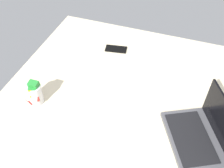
% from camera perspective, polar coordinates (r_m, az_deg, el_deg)
% --- Properties ---
extents(bed_mattress, '(1.80, 1.40, 0.18)m').
position_cam_1_polar(bed_mattress, '(1.36, 0.70, -12.87)').
color(bed_mattress, beige).
rests_on(bed_mattress, ground).
extents(laptop, '(0.40, 0.36, 0.23)m').
position_cam_1_polar(laptop, '(1.29, 19.09, -10.28)').
color(laptop, '#4C4C51').
rests_on(laptop, bed_mattress).
extents(snack_cup, '(0.10, 0.09, 0.14)m').
position_cam_1_polar(snack_cup, '(1.42, -16.90, -1.97)').
color(snack_cup, silver).
rests_on(snack_cup, bed_mattress).
extents(cell_phone, '(0.09, 0.15, 0.01)m').
position_cam_1_polar(cell_phone, '(1.73, 0.88, 7.73)').
color(cell_phone, black).
rests_on(cell_phone, bed_mattress).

